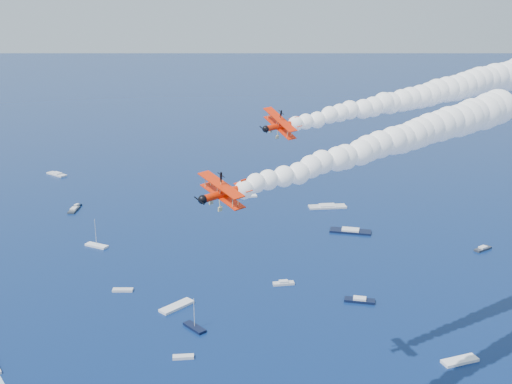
{
  "coord_description": "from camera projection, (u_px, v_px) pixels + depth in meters",
  "views": [
    {
      "loc": [
        10.15,
        -68.51,
        78.76
      ],
      "look_at": [
        2.85,
        24.05,
        49.95
      ],
      "focal_mm": 42.83,
      "sensor_mm": 36.0,
      "label": 1
    }
  ],
  "objects": [
    {
      "name": "biplane_trail",
      "position": [
        224.0,
        193.0,
        84.1
      ],
      "size": [
        12.2,
        12.71,
        7.46
      ],
      "primitive_type": null,
      "rotation": [
        -0.19,
        0.07,
        3.87
      ],
      "color": "red"
    },
    {
      "name": "spectator_boats",
      "position": [
        256.0,
        245.0,
        206.51
      ],
      "size": [
        227.54,
        179.02,
        0.7
      ],
      "color": "silver",
      "rests_on": "ground"
    },
    {
      "name": "smoke_trail_trail",
      "position": [
        391.0,
        142.0,
        103.04
      ],
      "size": [
        72.31,
        71.89,
        12.3
      ],
      "primitive_type": null,
      "rotation": [
        0.0,
        0.0,
        3.87
      ],
      "color": "white"
    },
    {
      "name": "smoke_trail_lead",
      "position": [
        420.0,
        95.0,
        123.49
      ],
      "size": [
        72.23,
        69.78,
        12.3
      ],
      "primitive_type": null,
      "rotation": [
        0.0,
        0.0,
        3.79
      ],
      "color": "white"
    },
    {
      "name": "biplane_lead",
      "position": [
        281.0,
        126.0,
        106.76
      ],
      "size": [
        11.61,
        12.21,
        8.19
      ],
      "primitive_type": null,
      "rotation": [
        -0.37,
        0.07,
        3.79
      ],
      "color": "red"
    }
  ]
}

